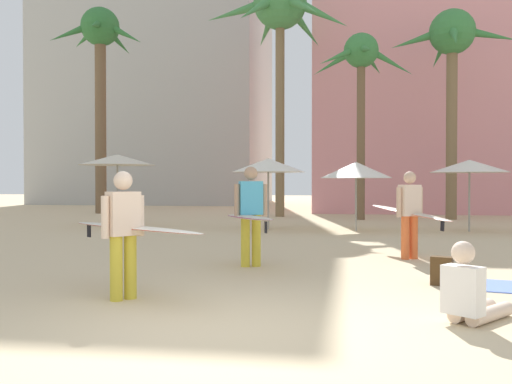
{
  "coord_description": "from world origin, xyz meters",
  "views": [
    {
      "loc": [
        1.19,
        -5.38,
        1.5
      ],
      "look_at": [
        -0.76,
        6.49,
        1.29
      ],
      "focal_mm": 39.2,
      "sensor_mm": 36.0,
      "label": 1
    }
  ],
  "objects_px": {
    "backpack": "(442,271)",
    "person_far_left": "(471,294)",
    "palm_tree_far_left": "(100,51)",
    "palm_tree_right": "(361,67)",
    "palm_tree_center": "(452,49)",
    "palm_tree_far_right": "(280,14)",
    "person_mid_left": "(409,212)",
    "cafe_umbrella_0": "(469,166)",
    "cafe_umbrella_2": "(356,170)",
    "person_mid_center": "(250,214)",
    "cafe_umbrella_1": "(117,160)",
    "person_near_left": "(127,229)",
    "cafe_umbrella_3": "(268,165)"
  },
  "relations": [
    {
      "from": "palm_tree_center",
      "to": "person_far_left",
      "type": "bearing_deg",
      "value": -99.28
    },
    {
      "from": "palm_tree_right",
      "to": "cafe_umbrella_0",
      "type": "distance_m",
      "value": 7.19
    },
    {
      "from": "palm_tree_far_left",
      "to": "palm_tree_right",
      "type": "bearing_deg",
      "value": -12.69
    },
    {
      "from": "cafe_umbrella_0",
      "to": "backpack",
      "type": "distance_m",
      "value": 9.92
    },
    {
      "from": "person_mid_center",
      "to": "person_near_left",
      "type": "bearing_deg",
      "value": 135.42
    },
    {
      "from": "backpack",
      "to": "person_far_left",
      "type": "bearing_deg",
      "value": -161.66
    },
    {
      "from": "palm_tree_far_left",
      "to": "palm_tree_center",
      "type": "relative_size",
      "value": 1.18
    },
    {
      "from": "cafe_umbrella_1",
      "to": "person_far_left",
      "type": "xyz_separation_m",
      "value": [
        9.13,
        -11.99,
        -1.98
      ]
    },
    {
      "from": "palm_tree_far_left",
      "to": "palm_tree_far_right",
      "type": "bearing_deg",
      "value": -8.03
    },
    {
      "from": "person_mid_left",
      "to": "person_mid_center",
      "type": "bearing_deg",
      "value": 89.59
    },
    {
      "from": "palm_tree_far_right",
      "to": "person_mid_left",
      "type": "distance_m",
      "value": 15.81
    },
    {
      "from": "person_far_left",
      "to": "palm_tree_center",
      "type": "bearing_deg",
      "value": 30.19
    },
    {
      "from": "cafe_umbrella_2",
      "to": "person_mid_left",
      "type": "xyz_separation_m",
      "value": [
        0.94,
        -6.09,
        -0.96
      ]
    },
    {
      "from": "palm_tree_center",
      "to": "person_near_left",
      "type": "height_order",
      "value": "palm_tree_center"
    },
    {
      "from": "palm_tree_center",
      "to": "palm_tree_far_right",
      "type": "xyz_separation_m",
      "value": [
        -7.08,
        0.72,
        1.95
      ]
    },
    {
      "from": "cafe_umbrella_3",
      "to": "palm_tree_right",
      "type": "bearing_deg",
      "value": 59.72
    },
    {
      "from": "palm_tree_far_right",
      "to": "person_near_left",
      "type": "bearing_deg",
      "value": -89.66
    },
    {
      "from": "palm_tree_far_right",
      "to": "person_far_left",
      "type": "height_order",
      "value": "palm_tree_far_right"
    },
    {
      "from": "palm_tree_right",
      "to": "person_far_left",
      "type": "xyz_separation_m",
      "value": [
        0.78,
        -16.66,
        -5.84
      ]
    },
    {
      "from": "palm_tree_center",
      "to": "backpack",
      "type": "relative_size",
      "value": 20.29
    },
    {
      "from": "backpack",
      "to": "person_far_left",
      "type": "height_order",
      "value": "person_far_left"
    },
    {
      "from": "palm_tree_center",
      "to": "palm_tree_far_right",
      "type": "bearing_deg",
      "value": 174.23
    },
    {
      "from": "person_far_left",
      "to": "backpack",
      "type": "bearing_deg",
      "value": 37.8
    },
    {
      "from": "cafe_umbrella_0",
      "to": "person_mid_left",
      "type": "xyz_separation_m",
      "value": [
        -2.48,
        -6.55,
        -1.08
      ]
    },
    {
      "from": "cafe_umbrella_2",
      "to": "palm_tree_far_right",
      "type": "bearing_deg",
      "value": 114.68
    },
    {
      "from": "cafe_umbrella_2",
      "to": "backpack",
      "type": "bearing_deg",
      "value": -83.02
    },
    {
      "from": "person_mid_center",
      "to": "palm_tree_right",
      "type": "bearing_deg",
      "value": -32.05
    },
    {
      "from": "palm_tree_far_right",
      "to": "palm_tree_right",
      "type": "bearing_deg",
      "value": -23.94
    },
    {
      "from": "cafe_umbrella_2",
      "to": "person_near_left",
      "type": "xyz_separation_m",
      "value": [
        -3.08,
        -10.59,
        -0.99
      ]
    },
    {
      "from": "cafe_umbrella_2",
      "to": "palm_tree_far_left",
      "type": "bearing_deg",
      "value": 146.0
    },
    {
      "from": "person_far_left",
      "to": "person_near_left",
      "type": "bearing_deg",
      "value": 120.46
    },
    {
      "from": "cafe_umbrella_0",
      "to": "cafe_umbrella_2",
      "type": "bearing_deg",
      "value": -172.41
    },
    {
      "from": "cafe_umbrella_3",
      "to": "person_mid_center",
      "type": "xyz_separation_m",
      "value": [
        0.81,
        -8.05,
        -1.11
      ]
    },
    {
      "from": "palm_tree_right",
      "to": "palm_tree_center",
      "type": "bearing_deg",
      "value": 12.62
    },
    {
      "from": "palm_tree_far_left",
      "to": "person_mid_left",
      "type": "distance_m",
      "value": 20.62
    },
    {
      "from": "cafe_umbrella_1",
      "to": "person_mid_center",
      "type": "relative_size",
      "value": 0.95
    },
    {
      "from": "person_mid_center",
      "to": "backpack",
      "type": "bearing_deg",
      "value": -134.04
    },
    {
      "from": "backpack",
      "to": "palm_tree_far_right",
      "type": "bearing_deg",
      "value": 35.07
    },
    {
      "from": "palm_tree_far_left",
      "to": "person_near_left",
      "type": "height_order",
      "value": "palm_tree_far_left"
    },
    {
      "from": "cafe_umbrella_1",
      "to": "person_far_left",
      "type": "height_order",
      "value": "cafe_umbrella_1"
    },
    {
      "from": "palm_tree_far_left",
      "to": "person_mid_left",
      "type": "relative_size",
      "value": 3.62
    },
    {
      "from": "person_mid_left",
      "to": "cafe_umbrella_0",
      "type": "bearing_deg",
      "value": -51.82
    },
    {
      "from": "cafe_umbrella_3",
      "to": "cafe_umbrella_1",
      "type": "bearing_deg",
      "value": 174.6
    },
    {
      "from": "palm_tree_far_left",
      "to": "palm_tree_right",
      "type": "relative_size",
      "value": 1.33
    },
    {
      "from": "palm_tree_center",
      "to": "person_near_left",
      "type": "distance_m",
      "value": 19.18
    },
    {
      "from": "palm_tree_far_right",
      "to": "palm_tree_center",
      "type": "bearing_deg",
      "value": -5.77
    },
    {
      "from": "palm_tree_far_left",
      "to": "palm_tree_right",
      "type": "xyz_separation_m",
      "value": [
        12.42,
        -2.8,
        -1.78
      ]
    },
    {
      "from": "cafe_umbrella_2",
      "to": "person_mid_center",
      "type": "xyz_separation_m",
      "value": [
        -1.96,
        -7.81,
        -0.94
      ]
    },
    {
      "from": "cafe_umbrella_0",
      "to": "person_near_left",
      "type": "xyz_separation_m",
      "value": [
        -6.51,
        -11.05,
        -1.1
      ]
    },
    {
      "from": "person_mid_left",
      "to": "cafe_umbrella_1",
      "type": "bearing_deg",
      "value": 21.85
    }
  ]
}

